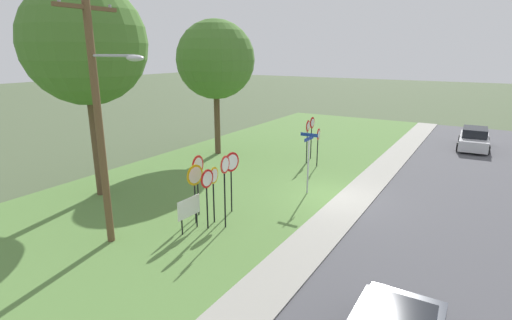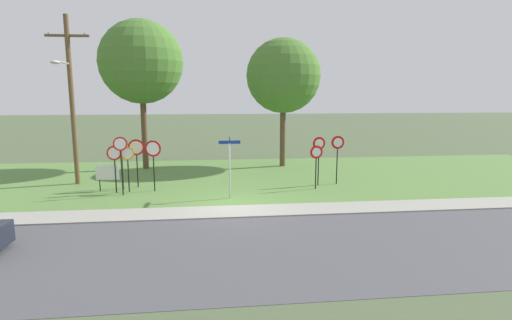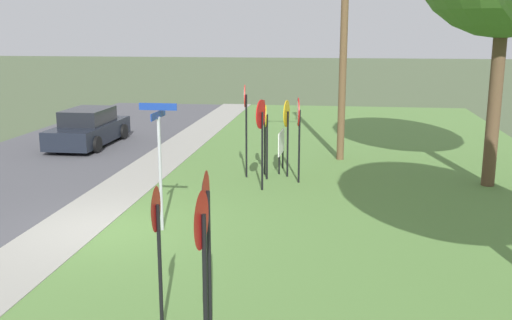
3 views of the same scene
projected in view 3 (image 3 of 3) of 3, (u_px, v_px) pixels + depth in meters
ground_plane at (105, 230)px, 12.99m from camera, size 160.00×160.00×0.00m
sidewalk_strip at (70, 227)px, 13.09m from camera, size 44.00×1.60×0.06m
grass_median at (383, 243)px, 12.18m from camera, size 44.00×12.00×0.04m
stop_sign_near_left at (287, 121)px, 17.22m from camera, size 0.78×0.13×2.28m
stop_sign_near_right at (266, 127)px, 16.94m from camera, size 0.63×0.12×2.18m
stop_sign_far_left at (245, 112)px, 17.09m from camera, size 0.64×0.12×2.72m
stop_sign_far_center at (261, 125)px, 15.73m from camera, size 0.77×0.16×2.47m
stop_sign_far_right at (298, 121)px, 16.52m from camera, size 0.80×0.13×2.43m
stop_sign_center_tall at (264, 121)px, 17.49m from camera, size 0.68×0.09×2.25m
yield_sign_near_left at (156, 226)px, 8.26m from camera, size 0.65×0.12×2.17m
yield_sign_near_right at (206, 219)px, 7.77m from camera, size 0.67×0.11×2.50m
yield_sign_far_left at (202, 246)px, 6.73m from camera, size 0.69×0.10×2.53m
street_name_post at (160, 155)px, 12.55m from camera, size 0.96×0.82×2.78m
utility_pole at (340, 19)px, 18.93m from camera, size 2.10×2.25×8.50m
notice_board at (281, 145)px, 18.06m from camera, size 1.10×0.09×1.25m
parked_hatchback_near at (89, 129)px, 22.37m from camera, size 4.38×1.91×1.39m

